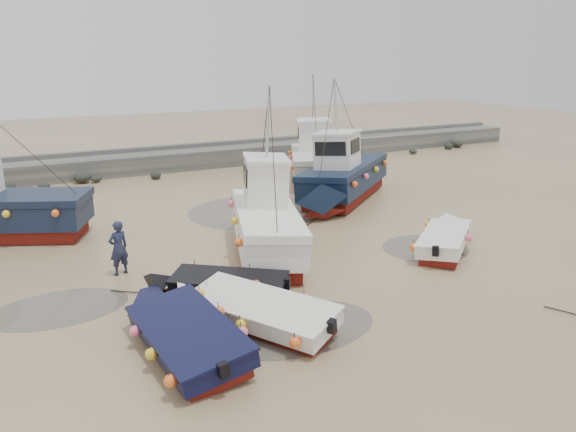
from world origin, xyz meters
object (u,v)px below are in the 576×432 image
Objects in this scene: dinghy_1 at (185,329)px; person at (121,274)px; cabin_boat_1 at (263,218)px; cabin_boat_3 at (315,158)px; dinghy_3 at (447,236)px; dinghy_4 at (218,283)px; dinghy_0 at (252,306)px; cabin_boat_2 at (342,176)px.

dinghy_1 is 3.50× the size of person.
cabin_boat_3 is at bearing 70.37° from cabin_boat_1.
dinghy_1 is 11.62m from dinghy_3.
dinghy_4 is at bearing -127.23° from dinghy_3.
dinghy_1 and dinghy_3 have the same top height.
dinghy_0 and dinghy_4 have the same top height.
cabin_boat_3 reaches higher than dinghy_4.
cabin_boat_3 is 17.00m from person.
person is at bearing 90.96° from dinghy_1.
cabin_boat_1 is 1.03× the size of cabin_boat_3.
cabin_boat_2 is (6.94, 5.13, -0.04)m from cabin_boat_1.
dinghy_3 is (9.25, 2.18, 0.01)m from dinghy_0.
dinghy_4 is 0.55× the size of cabin_boat_3.
person is (-11.74, 3.37, -0.54)m from dinghy_3.
dinghy_3 is 12.23m from person.
dinghy_1 is at bearing -115.62° from dinghy_3.
cabin_boat_2 reaches higher than dinghy_4.
cabin_boat_3 is (1.39, 5.09, 0.04)m from cabin_boat_2.
cabin_boat_1 is at bearing 159.70° from person.
cabin_boat_1 reaches higher than dinghy_0.
cabin_boat_2 is (10.10, 8.48, 0.77)m from dinghy_4.
dinghy_1 is at bearing 76.25° from person.
dinghy_0 is 9.51m from dinghy_3.
dinghy_3 is 7.14m from cabin_boat_1.
dinghy_0 is 6.11m from person.
person is (-5.37, 0.24, -1.36)m from cabin_boat_1.
dinghy_0 is 1.26× the size of dinghy_4.
dinghy_3 is 8.31m from cabin_boat_2.
cabin_boat_3 is at bearing 25.80° from dinghy_0.
dinghy_1 is at bearing -102.44° from cabin_boat_3.
dinghy_0 is at bearing 96.44° from person.
cabin_boat_3 is (11.21, 15.53, 0.83)m from dinghy_0.
dinghy_0 is at bearing -98.95° from cabin_boat_1.
cabin_boat_3 is at bearing 47.21° from dinghy_1.
dinghy_4 is at bearing -113.78° from cabin_boat_1.
cabin_boat_2 is at bearing -176.04° from person.
dinghy_3 and dinghy_4 have the same top height.
dinghy_0 reaches higher than person.
cabin_boat_3 reaches higher than dinghy_0.
dinghy_4 is 2.59× the size of person.
dinghy_3 is at bearing -50.94° from dinghy_4.
cabin_boat_3 reaches higher than person.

